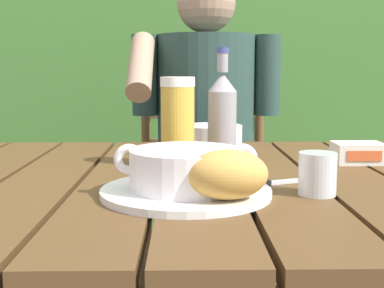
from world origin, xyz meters
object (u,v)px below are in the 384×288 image
Objects in this scene: beer_bottle at (222,115)px; butter_tub at (358,153)px; serving_plate at (186,192)px; soup_bowl at (186,168)px; person_eating at (205,130)px; water_glass_small at (317,174)px; beer_glass at (178,122)px; diner_bowl at (212,136)px; bread_roll at (227,175)px; chair_near_diner at (204,190)px; table_knife at (267,183)px.

beer_bottle is 0.31m from butter_tub.
serving_plate is 0.04m from soup_bowl.
water_glass_small is at bearing -80.39° from person_eating.
beer_glass reaches higher than butter_tub.
beer_glass is at bearing -97.97° from person_eating.
beer_bottle is (0.08, 0.32, 0.06)m from soup_bowl.
person_eating is 0.35m from diner_bowl.
diner_bowl is at bearing 105.57° from water_glass_small.
person_eating is at bearing 85.40° from soup_bowl.
beer_bottle reaches higher than water_glass_small.
bread_roll reaches higher than water_glass_small.
beer_bottle reaches higher than beer_glass.
chair_near_diner is 0.87m from beer_glass.
chair_near_diner is 1.01m from table_knife.
chair_near_diner is at bearing 89.17° from person_eating.
beer_bottle reaches higher than serving_plate.
soup_bowl is 0.52m from diner_bowl.
person_eating is at bearing 95.51° from table_knife.
soup_bowl is at bearing 130.60° from bread_roll.
soup_bowl is (-0.07, -0.86, 0.04)m from person_eating.
person_eating is at bearing 91.43° from beer_bottle.
chair_near_diner is 0.87m from butter_tub.
chair_near_diner reaches higher than table_knife.
table_knife is at bearing 26.84° from serving_plate.
beer_glass is at bearing 93.46° from soup_bowl.
table_knife is at bearing -84.49° from person_eating.
water_glass_small is (0.13, -0.32, -0.07)m from beer_bottle.
chair_near_diner is 3.42× the size of serving_plate.
soup_bowl is at bearing 0.00° from serving_plate.
soup_bowl is 0.47m from butter_tub.
water_glass_small is (0.21, 0.00, -0.01)m from soup_bowl.
bread_roll is 0.73× the size of beer_glass.
serving_plate is (-0.07, -1.05, 0.25)m from chair_near_diner.
water_glass_small is (0.21, 0.00, 0.03)m from serving_plate.
butter_tub is at bearing 48.47° from bread_roll.
butter_tub is (0.31, -0.77, 0.26)m from chair_near_diner.
person_eating is at bearing 82.03° from beer_glass.
soup_bowl reaches higher than serving_plate.
table_knife is (-0.23, -0.21, -0.02)m from butter_tub.
chair_near_diner is 6.91× the size of bread_roll.
butter_tub is (0.30, -0.04, -0.08)m from beer_bottle.
person_eating is 8.07× the size of diner_bowl.
table_knife is (0.15, 0.07, -0.04)m from soup_bowl.
soup_bowl is 0.21m from water_glass_small.
serving_plate is at bearing -153.16° from table_knife.
diner_bowl is at bearing 71.21° from beer_glass.
table_knife is at bearing -48.64° from beer_glass.
table_knife is (0.16, -0.18, -0.09)m from beer_glass.
beer_bottle is 0.35m from water_glass_small.
diner_bowl is (0.00, -0.54, 0.27)m from chair_near_diner.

